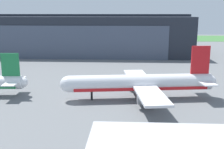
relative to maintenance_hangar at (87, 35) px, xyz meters
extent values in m
plane|color=slate|center=(8.37, -83.30, -10.08)|extent=(440.00, 440.00, 0.00)
cube|color=#3E733A|center=(8.37, 95.16, -10.04)|extent=(440.00, 56.00, 0.08)
cube|color=#232833|center=(0.00, 0.09, -0.14)|extent=(107.89, 39.09, 19.89)
cube|color=#424C60|center=(0.00, -19.60, -2.13)|extent=(82.00, 0.30, 15.91)
cube|color=#232833|center=(0.00, 0.09, 10.40)|extent=(107.89, 9.38, 1.20)
sphere|color=white|center=(-6.00, -78.66, -6.36)|extent=(2.78, 2.78, 2.78)
cube|color=#1E7A42|center=(-8.89, -78.83, -1.55)|extent=(4.71, 0.68, 6.06)
cube|color=white|center=(-8.32, -76.10, -6.01)|extent=(3.54, 5.17, 0.28)
cube|color=white|center=(-8.00, -81.48, -6.01)|extent=(3.54, 5.17, 0.28)
cylinder|color=silver|center=(25.20, -79.60, -5.74)|extent=(37.00, 9.11, 4.24)
sphere|color=silver|center=(6.98, -82.06, -5.74)|extent=(4.07, 4.07, 4.07)
sphere|color=silver|center=(43.42, -77.15, -5.74)|extent=(3.30, 3.30, 3.30)
cube|color=red|center=(25.20, -79.60, -6.91)|extent=(34.09, 8.76, 0.74)
cube|color=red|center=(40.51, -77.54, -0.03)|extent=(4.79, 1.03, 7.20)
cube|color=silver|center=(40.81, -74.30, -5.32)|extent=(4.07, 6.32, 0.28)
cube|color=silver|center=(41.66, -80.58, -5.32)|extent=(4.07, 6.32, 0.28)
cube|color=silver|center=(24.71, -70.43, -6.27)|extent=(7.96, 16.62, 0.56)
cube|color=silver|center=(27.16, -88.58, -6.27)|extent=(7.96, 16.62, 0.56)
cylinder|color=gray|center=(24.09, -71.80, -7.74)|extent=(4.30, 2.85, 2.33)
cylinder|color=gray|center=(26.19, -87.42, -7.74)|extent=(4.30, 2.85, 2.33)
cylinder|color=black|center=(12.81, -81.27, -8.97)|extent=(0.56, 0.56, 2.22)
cylinder|color=black|center=(26.36, -77.20, -8.97)|extent=(0.56, 0.56, 2.22)
cylinder|color=black|center=(26.96, -81.61, -8.97)|extent=(0.56, 0.56, 2.22)
camera|label=1|loc=(21.66, -147.83, 11.82)|focal=43.91mm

